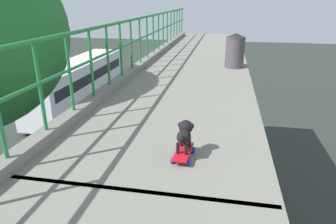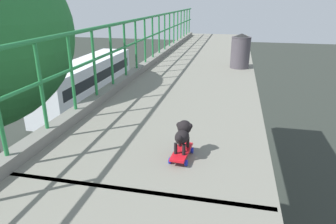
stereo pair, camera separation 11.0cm
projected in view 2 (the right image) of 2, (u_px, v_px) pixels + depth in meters
car_green_fifth at (49, 187)px, 12.15m from camera, size 1.98×4.33×1.37m
city_bus at (88, 81)px, 22.83m from camera, size 2.63×11.85×3.41m
toy_skateboard at (182, 152)px, 3.26m from camera, size 0.22×0.45×0.09m
small_dog at (183, 133)px, 3.24m from camera, size 0.18×0.37×0.30m
litter_bin at (241, 51)px, 7.42m from camera, size 0.47×0.47×0.83m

